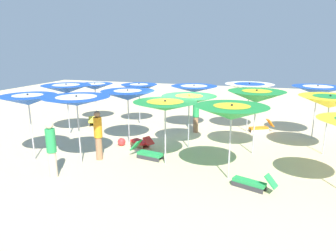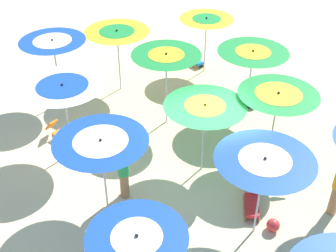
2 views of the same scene
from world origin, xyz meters
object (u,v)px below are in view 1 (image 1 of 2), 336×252
at_px(beach_umbrella_9, 66,89).
at_px(lounger_5, 260,128).
at_px(lounger_2, 141,142).
at_px(beach_umbrella_0, 317,90).
at_px(lounger_0, 252,183).
at_px(beach_umbrella_3, 139,88).
at_px(beach_umbrella_7, 189,100).
at_px(beach_ball, 122,142).
at_px(beach_umbrella_6, 256,97).
at_px(beach_umbrella_1, 249,88).
at_px(beachgoer_0, 51,148).
at_px(beachgoer_2, 98,134).
at_px(beachgoer_1, 196,115).
at_px(beach_umbrella_4, 95,87).
at_px(beach_umbrella_11, 232,113).
at_px(beach_umbrella_2, 194,89).
at_px(beach_umbrella_8, 128,95).
at_px(beach_umbrella_13, 77,101).
at_px(lounger_1, 93,121).
at_px(lounger_4, 148,153).
at_px(beach_umbrella_12, 165,106).
at_px(beach_umbrella_14, 28,100).
at_px(beach_umbrella_5, 330,102).

bearing_deg(beach_umbrella_9, lounger_5, -159.86).
height_order(beach_umbrella_9, lounger_2, beach_umbrella_9).
height_order(beach_umbrella_0, lounger_0, beach_umbrella_0).
distance_m(beach_umbrella_3, lounger_2, 4.23).
relative_size(beach_umbrella_7, beach_ball, 6.69).
distance_m(beach_umbrella_6, lounger_2, 4.91).
height_order(beach_umbrella_7, beach_ball, beach_umbrella_7).
height_order(beach_umbrella_1, lounger_5, beach_umbrella_1).
distance_m(lounger_2, beach_ball, 0.84).
xyz_separation_m(beachgoer_0, beachgoer_2, (-0.56, -1.86, -0.00)).
distance_m(beach_umbrella_9, beachgoer_2, 4.19).
height_order(beach_umbrella_6, beachgoer_1, beach_umbrella_6).
bearing_deg(beach_umbrella_1, beach_umbrella_4, 2.89).
bearing_deg(beach_umbrella_7, beachgoer_2, 40.09).
height_order(beach_umbrella_11, lounger_2, beach_umbrella_11).
xyz_separation_m(beach_umbrella_2, beach_umbrella_8, (2.09, 3.09, 0.05)).
xyz_separation_m(beach_umbrella_9, lounger_2, (-3.97, 0.75, -1.95)).
height_order(beach_umbrella_8, beachgoer_1, beach_umbrella_8).
distance_m(beach_umbrella_7, beach_ball, 3.33).
bearing_deg(beach_umbrella_1, beach_umbrella_13, 49.09).
bearing_deg(lounger_0, lounger_1, -11.88).
distance_m(beach_umbrella_1, lounger_4, 6.21).
bearing_deg(beach_umbrella_2, lounger_0, 117.87).
bearing_deg(beach_ball, beach_umbrella_12, 150.02).
bearing_deg(beach_umbrella_11, beach_umbrella_9, -19.85).
bearing_deg(lounger_2, beach_umbrella_14, 66.94).
bearing_deg(beachgoer_1, beach_umbrella_14, -74.68).
relative_size(beach_umbrella_13, beach_umbrella_14, 1.00).
relative_size(beach_umbrella_8, beach_umbrella_9, 0.97).
relative_size(beach_umbrella_4, beach_umbrella_5, 0.93).
bearing_deg(lounger_0, beach_umbrella_2, -41.87).
xyz_separation_m(beach_umbrella_9, lounger_5, (-8.60, -3.15, -1.94)).
xyz_separation_m(beach_umbrella_3, beach_umbrella_6, (-5.99, 2.97, 0.32)).
relative_size(beach_umbrella_6, beach_umbrella_12, 1.09).
distance_m(beach_umbrella_1, beach_umbrella_14, 9.55).
distance_m(beach_umbrella_11, beach_umbrella_14, 7.02).
xyz_separation_m(beach_umbrella_11, beach_umbrella_12, (2.28, -0.57, -0.04)).
relative_size(beach_umbrella_2, beach_umbrella_4, 1.05).
relative_size(beach_umbrella_3, beach_umbrella_4, 1.02).
distance_m(beach_umbrella_8, lounger_1, 4.43).
height_order(beach_umbrella_4, beach_umbrella_14, beach_umbrella_14).
xyz_separation_m(beach_umbrella_8, beach_umbrella_12, (-2.24, 1.82, 0.02)).
height_order(lounger_0, beachgoer_2, beachgoer_2).
distance_m(beach_umbrella_2, lounger_4, 4.98).
xyz_separation_m(beach_umbrella_0, beach_umbrella_6, (2.45, 2.95, 0.06)).
xyz_separation_m(beach_umbrella_1, beach_umbrella_11, (0.15, 5.84, -0.00)).
relative_size(beach_umbrella_3, beach_ball, 6.60).
relative_size(beach_umbrella_3, lounger_0, 1.65).
xyz_separation_m(beach_umbrella_0, beach_umbrella_7, (5.01, 3.01, -0.19)).
height_order(beach_umbrella_3, lounger_4, beach_umbrella_3).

